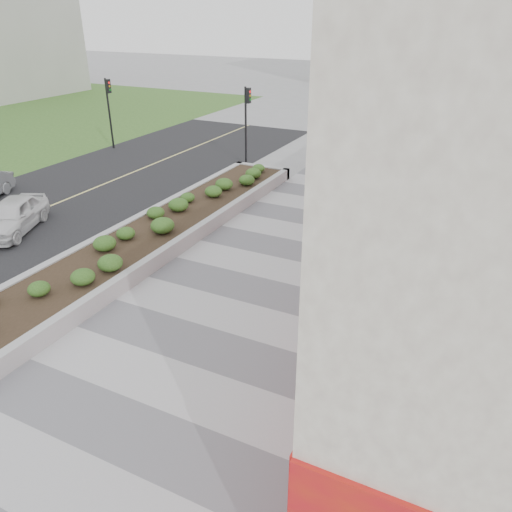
# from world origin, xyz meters

# --- Properties ---
(ground) EXTENTS (160.00, 160.00, 0.00)m
(ground) POSITION_xyz_m (0.00, 0.00, 0.00)
(ground) COLOR gray
(ground) RESTS_ON ground
(walkway) EXTENTS (8.00, 36.00, 0.01)m
(walkway) POSITION_xyz_m (0.00, 3.00, 0.01)
(walkway) COLOR #A8A8AD
(walkway) RESTS_ON ground
(planter) EXTENTS (3.00, 18.00, 0.90)m
(planter) POSITION_xyz_m (-5.50, 7.00, 0.42)
(planter) COLOR #9E9EA0
(planter) RESTS_ON ground
(street) EXTENTS (10.00, 40.00, 0.00)m
(street) POSITION_xyz_m (-12.00, 7.00, 0.00)
(street) COLOR black
(street) RESTS_ON ground
(traffic_signal_near) EXTENTS (0.33, 0.28, 4.20)m
(traffic_signal_near) POSITION_xyz_m (-7.23, 17.50, 2.76)
(traffic_signal_near) COLOR black
(traffic_signal_near) RESTS_ON ground
(traffic_signal_far) EXTENTS (0.33, 0.28, 4.20)m
(traffic_signal_far) POSITION_xyz_m (-16.43, 17.00, 2.76)
(traffic_signal_far) COLOR black
(traffic_signal_far) RESTS_ON ground
(manhole_cover) EXTENTS (0.44, 0.44, 0.01)m
(manhole_cover) POSITION_xyz_m (0.50, 3.00, 0.00)
(manhole_cover) COLOR #595654
(manhole_cover) RESTS_ON ground
(skateboarder) EXTENTS (0.52, 0.74, 1.37)m
(skateboarder) POSITION_xyz_m (1.60, 10.80, 0.70)
(skateboarder) COLOR beige
(skateboarder) RESTS_ON ground
(car_white) EXTENTS (2.96, 4.16, 1.32)m
(car_white) POSITION_xyz_m (-11.04, 4.92, 0.66)
(car_white) COLOR white
(car_white) RESTS_ON ground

